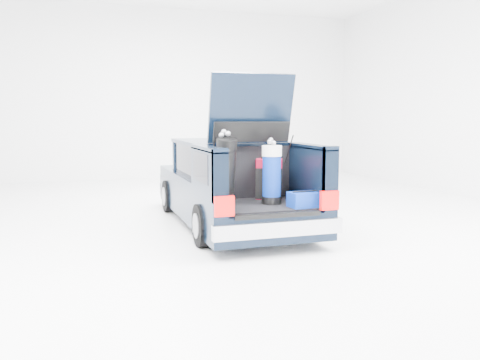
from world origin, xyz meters
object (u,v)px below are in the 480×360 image
object	(u,v)px
black_golf_bag	(225,171)
blue_golf_bag	(272,174)
red_suitcase	(269,179)
blue_duffel	(305,199)
car	(229,185)

from	to	relation	value
black_golf_bag	blue_golf_bag	bearing A→B (deg)	-22.08
red_suitcase	blue_duffel	size ratio (longest dim) A/B	1.42
blue_golf_bag	blue_duffel	bearing A→B (deg)	-42.44
blue_golf_bag	blue_duffel	world-z (taller)	blue_golf_bag
black_golf_bag	blue_golf_bag	size ratio (longest dim) A/B	1.12
car	black_golf_bag	distance (m)	1.61
red_suitcase	blue_golf_bag	bearing A→B (deg)	-83.14
blue_duffel	blue_golf_bag	bearing A→B (deg)	127.90
black_golf_bag	blue_golf_bag	xyz separation A→B (m)	(0.65, -0.15, -0.05)
car	blue_golf_bag	size ratio (longest dim) A/B	4.91
blue_golf_bag	blue_duffel	xyz separation A→B (m)	(0.35, -0.38, -0.32)
car	blue_duffel	size ratio (longest dim) A/B	10.27
car	red_suitcase	size ratio (longest dim) A/B	7.24
car	blue_golf_bag	distance (m)	1.67
car	blue_duffel	xyz separation A→B (m)	(0.50, -2.01, 0.03)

